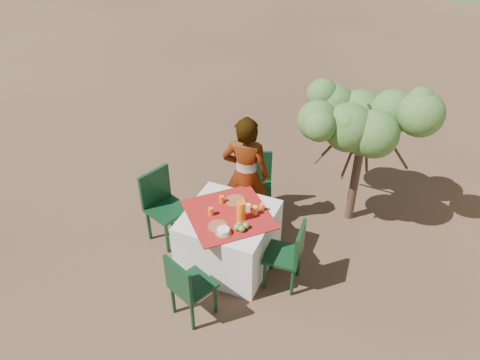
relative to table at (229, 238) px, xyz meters
name	(u,v)px	position (x,y,z in m)	size (l,w,h in m)	color
ground	(267,297)	(0.65, -0.38, -0.38)	(160.00, 160.00, 0.00)	#3B261B
table	(229,238)	(0.00, 0.00, 0.00)	(1.30, 1.30, 0.76)	silver
chair_far	(255,182)	(-0.06, 1.02, 0.15)	(0.57, 0.57, 0.96)	black
chair_near	(187,286)	(-0.05, -0.96, 0.11)	(0.53, 0.53, 0.88)	black
chair_left	(162,203)	(-0.98, 0.10, 0.17)	(0.59, 0.59, 0.99)	black
chair_right	(290,253)	(0.80, -0.07, 0.11)	(0.44, 0.44, 0.88)	black
person	(246,175)	(-0.07, 0.71, 0.46)	(0.61, 0.40, 1.68)	#8C6651
shrub_tree	(369,128)	(1.26, 1.50, 1.04)	(1.53, 1.50, 1.80)	#4D3326
plate_far	(235,201)	(-0.02, 0.25, 0.39)	(0.25, 0.25, 0.01)	brown
plate_near	(218,226)	(-0.02, -0.26, 0.39)	(0.23, 0.23, 0.01)	brown
glass_far	(222,199)	(-0.16, 0.16, 0.43)	(0.06, 0.06, 0.10)	orange
glass_near	(211,211)	(-0.18, -0.10, 0.43)	(0.06, 0.06, 0.10)	orange
juice_pitcher	(241,210)	(0.17, -0.02, 0.50)	(0.11, 0.11, 0.24)	orange
bowl_plate	(223,233)	(0.09, -0.34, 0.39)	(0.19, 0.19, 0.01)	brown
white_bowl	(223,231)	(0.09, -0.34, 0.42)	(0.14, 0.14, 0.05)	white
jar_left	(255,210)	(0.29, 0.12, 0.44)	(0.07, 0.07, 0.11)	orange
jar_right	(262,207)	(0.34, 0.22, 0.43)	(0.06, 0.06, 0.09)	orange
napkin_holder	(247,207)	(0.18, 0.14, 0.43)	(0.07, 0.04, 0.09)	white
fruit_cluster	(241,226)	(0.24, -0.19, 0.42)	(0.15, 0.14, 0.08)	olive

